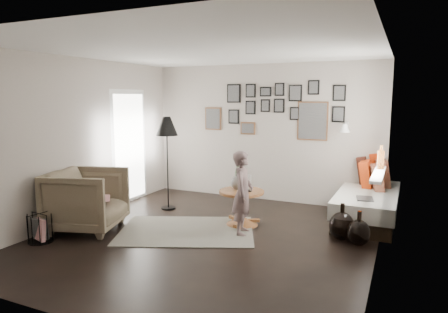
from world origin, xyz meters
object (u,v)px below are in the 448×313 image
at_px(pedestal_table, 241,209).
at_px(demijohn_small, 359,232).
at_px(armchair, 87,200).
at_px(demijohn_large, 342,226).
at_px(vase, 237,180).
at_px(magazine_basket, 40,228).
at_px(daybed, 368,199).
at_px(floor_lamp, 167,130).
at_px(child, 243,193).

height_order(pedestal_table, demijohn_small, pedestal_table).
distance_m(armchair, demijohn_large, 3.72).
bearing_deg(demijohn_large, vase, 177.67).
bearing_deg(pedestal_table, magazine_basket, -140.54).
bearing_deg(magazine_basket, daybed, 37.21).
bearing_deg(floor_lamp, daybed, 15.20).
height_order(floor_lamp, magazine_basket, floor_lamp).
bearing_deg(pedestal_table, vase, 165.96).
xyz_separation_m(armchair, child, (2.18, 0.80, 0.15)).
distance_m(pedestal_table, vase, 0.45).
xyz_separation_m(armchair, demijohn_small, (3.77, 1.01, -0.28)).
xyz_separation_m(vase, demijohn_small, (1.84, -0.19, -0.52)).
bearing_deg(armchair, demijohn_large, -89.73).
height_order(pedestal_table, demijohn_large, pedestal_table).
xyz_separation_m(vase, floor_lamp, (-1.45, 0.28, 0.72)).
bearing_deg(daybed, demijohn_large, -100.27).
height_order(vase, demijohn_large, vase).
height_order(armchair, demijohn_small, armchair).
height_order(pedestal_table, magazine_basket, pedestal_table).
distance_m(vase, demijohn_small, 1.92).
relative_size(armchair, child, 0.83).
distance_m(daybed, floor_lamp, 3.59).
relative_size(vase, demijohn_large, 0.95).
height_order(magazine_basket, demijohn_small, demijohn_small).
relative_size(floor_lamp, demijohn_large, 3.14).
height_order(armchair, child, child).
bearing_deg(pedestal_table, demijohn_small, -5.36).
bearing_deg(demijohn_small, armchair, -165.08).
bearing_deg(armchair, floor_lamp, -35.48).
xyz_separation_m(magazine_basket, demijohn_small, (4.00, 1.68, -0.02)).
distance_m(demijohn_small, child, 1.66).
distance_m(pedestal_table, daybed, 2.13).
distance_m(vase, daybed, 2.22).
distance_m(demijohn_large, demijohn_small, 0.27).
height_order(pedestal_table, floor_lamp, floor_lamp).
bearing_deg(armchair, vase, -75.74).
bearing_deg(armchair, magazine_basket, 144.12).
distance_m(floor_lamp, magazine_basket, 2.56).
bearing_deg(floor_lamp, magazine_basket, -108.22).
bearing_deg(vase, magazine_basket, -139.21).
relative_size(floor_lamp, magazine_basket, 4.12).
xyz_separation_m(armchair, floor_lamp, (0.48, 1.47, 0.96)).
relative_size(armchair, demijohn_small, 2.12).
relative_size(daybed, armchair, 2.14).
relative_size(magazine_basket, demijohn_small, 0.84).
xyz_separation_m(pedestal_table, demijohn_large, (1.52, -0.05, -0.05)).
bearing_deg(demijohn_large, child, -166.36).
bearing_deg(demijohn_small, magazine_basket, -157.26).
bearing_deg(floor_lamp, pedestal_table, -11.12).
relative_size(pedestal_table, armchair, 0.69).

